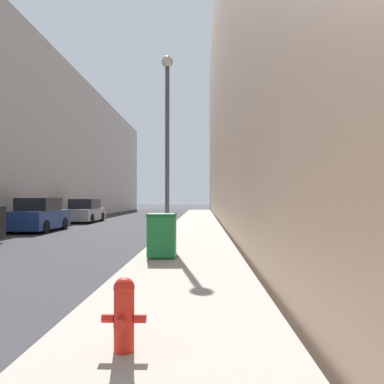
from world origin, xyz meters
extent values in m
cube|color=#9E998E|center=(5.39, 18.00, 0.08)|extent=(2.81, 60.00, 0.15)
cube|color=#9E7F66|center=(12.90, 26.00, 10.21)|extent=(12.00, 60.00, 20.42)
cylinder|color=red|center=(4.97, 1.57, 0.45)|extent=(0.20, 0.20, 0.59)
sphere|color=red|center=(4.97, 1.57, 0.78)|extent=(0.21, 0.21, 0.21)
cylinder|color=red|center=(4.97, 1.57, 0.85)|extent=(0.06, 0.06, 0.05)
cylinder|color=red|center=(4.97, 1.41, 0.48)|extent=(0.11, 0.12, 0.11)
cylinder|color=red|center=(4.81, 1.57, 0.48)|extent=(0.12, 0.09, 0.09)
cylinder|color=red|center=(5.13, 1.57, 0.48)|extent=(0.12, 0.09, 0.09)
cube|color=#1E7538|center=(4.71, 7.45, 0.70)|extent=(0.70, 0.62, 1.02)
cube|color=#16572A|center=(4.71, 7.45, 1.25)|extent=(0.72, 0.64, 0.08)
cylinder|color=black|center=(4.41, 7.72, 0.23)|extent=(0.05, 0.16, 0.16)
cylinder|color=black|center=(5.01, 7.72, 0.23)|extent=(0.05, 0.16, 0.16)
cylinder|color=#4C4C51|center=(4.57, 10.44, 0.28)|extent=(0.27, 0.27, 0.25)
cylinder|color=#4C4C51|center=(4.57, 10.44, 3.17)|extent=(0.14, 0.14, 6.03)
sphere|color=silver|center=(4.57, 10.44, 6.34)|extent=(0.39, 0.39, 0.39)
cube|color=navy|center=(-2.62, 16.76, 0.61)|extent=(1.83, 4.07, 0.90)
cube|color=#1E2328|center=(-2.62, 16.76, 1.38)|extent=(1.61, 2.11, 0.65)
cylinder|color=black|center=(-3.46, 17.98, 0.32)|extent=(0.24, 0.64, 0.64)
cylinder|color=black|center=(-1.78, 17.98, 0.32)|extent=(0.24, 0.64, 0.64)
cylinder|color=black|center=(-3.46, 15.54, 0.32)|extent=(0.24, 0.64, 0.64)
cylinder|color=black|center=(-1.78, 15.54, 0.32)|extent=(0.24, 0.64, 0.64)
cube|color=#A3A8B2|center=(-2.58, 24.17, 0.56)|extent=(1.85, 4.47, 0.79)
cube|color=#1E2328|center=(-2.58, 24.17, 1.30)|extent=(1.63, 2.32, 0.68)
cylinder|color=black|center=(-3.44, 25.51, 0.32)|extent=(0.24, 0.64, 0.64)
cylinder|color=black|center=(-1.73, 25.51, 0.32)|extent=(0.24, 0.64, 0.64)
cylinder|color=black|center=(-3.44, 22.83, 0.32)|extent=(0.24, 0.64, 0.64)
cylinder|color=black|center=(-1.73, 22.83, 0.32)|extent=(0.24, 0.64, 0.64)
camera|label=1|loc=(5.75, -2.17, 1.68)|focal=35.00mm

